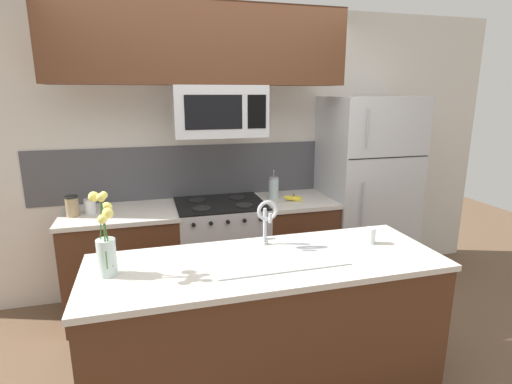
{
  "coord_description": "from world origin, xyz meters",
  "views": [
    {
      "loc": [
        -0.6,
        -2.4,
        1.85
      ],
      "look_at": [
        0.15,
        0.27,
        1.16
      ],
      "focal_mm": 28.0,
      "sensor_mm": 36.0,
      "label": 1
    }
  ],
  "objects_px": {
    "storage_jar_medium": "(90,206)",
    "flower_vase": "(106,247)",
    "french_press": "(274,188)",
    "microwave": "(219,111)",
    "spare_glass": "(371,236)",
    "stove_range": "(221,252)",
    "sink_faucet": "(267,217)",
    "refrigerator": "(364,193)",
    "banana_bunch": "(294,198)",
    "storage_jar_tall": "(72,206)"
  },
  "relations": [
    {
      "from": "storage_jar_medium",
      "to": "flower_vase",
      "type": "height_order",
      "value": "flower_vase"
    },
    {
      "from": "french_press",
      "to": "microwave",
      "type": "bearing_deg",
      "value": -170.92
    },
    {
      "from": "spare_glass",
      "to": "stove_range",
      "type": "bearing_deg",
      "value": 122.74
    },
    {
      "from": "microwave",
      "to": "sink_faucet",
      "type": "height_order",
      "value": "microwave"
    },
    {
      "from": "microwave",
      "to": "stove_range",
      "type": "bearing_deg",
      "value": 90.16
    },
    {
      "from": "stove_range",
      "to": "refrigerator",
      "type": "relative_size",
      "value": 0.51
    },
    {
      "from": "stove_range",
      "to": "flower_vase",
      "type": "distance_m",
      "value": 1.59
    },
    {
      "from": "banana_bunch",
      "to": "stove_range",
      "type": "bearing_deg",
      "value": 174.8
    },
    {
      "from": "microwave",
      "to": "storage_jar_tall",
      "type": "xyz_separation_m",
      "value": [
        -1.18,
        -0.01,
        -0.72
      ]
    },
    {
      "from": "banana_bunch",
      "to": "microwave",
      "type": "bearing_deg",
      "value": 176.61
    },
    {
      "from": "storage_jar_medium",
      "to": "flower_vase",
      "type": "relative_size",
      "value": 0.26
    },
    {
      "from": "microwave",
      "to": "french_press",
      "type": "distance_m",
      "value": 0.87
    },
    {
      "from": "microwave",
      "to": "banana_bunch",
      "type": "distance_m",
      "value": 1.02
    },
    {
      "from": "stove_range",
      "to": "banana_bunch",
      "type": "distance_m",
      "value": 0.81
    },
    {
      "from": "storage_jar_tall",
      "to": "spare_glass",
      "type": "distance_m",
      "value": 2.25
    },
    {
      "from": "storage_jar_tall",
      "to": "flower_vase",
      "type": "height_order",
      "value": "flower_vase"
    },
    {
      "from": "sink_faucet",
      "to": "storage_jar_tall",
      "type": "bearing_deg",
      "value": 141.21
    },
    {
      "from": "storage_jar_medium",
      "to": "spare_glass",
      "type": "distance_m",
      "value": 2.18
    },
    {
      "from": "microwave",
      "to": "storage_jar_medium",
      "type": "xyz_separation_m",
      "value": [
        -1.06,
        0.04,
        -0.74
      ]
    },
    {
      "from": "banana_bunch",
      "to": "spare_glass",
      "type": "bearing_deg",
      "value": -84.96
    },
    {
      "from": "sink_faucet",
      "to": "spare_glass",
      "type": "distance_m",
      "value": 0.69
    },
    {
      "from": "refrigerator",
      "to": "flower_vase",
      "type": "height_order",
      "value": "refrigerator"
    },
    {
      "from": "french_press",
      "to": "flower_vase",
      "type": "xyz_separation_m",
      "value": [
        -1.34,
        -1.27,
        0.06
      ]
    },
    {
      "from": "microwave",
      "to": "refrigerator",
      "type": "bearing_deg",
      "value": 1.65
    },
    {
      "from": "french_press",
      "to": "storage_jar_medium",
      "type": "bearing_deg",
      "value": -178.65
    },
    {
      "from": "banana_bunch",
      "to": "spare_glass",
      "type": "distance_m",
      "value": 1.12
    },
    {
      "from": "banana_bunch",
      "to": "flower_vase",
      "type": "height_order",
      "value": "flower_vase"
    },
    {
      "from": "refrigerator",
      "to": "spare_glass",
      "type": "xyz_separation_m",
      "value": [
        -0.66,
        -1.2,
        0.05
      ]
    },
    {
      "from": "storage_jar_tall",
      "to": "banana_bunch",
      "type": "bearing_deg",
      "value": -0.96
    },
    {
      "from": "microwave",
      "to": "storage_jar_tall",
      "type": "distance_m",
      "value": 1.38
    },
    {
      "from": "storage_jar_tall",
      "to": "banana_bunch",
      "type": "distance_m",
      "value": 1.84
    },
    {
      "from": "stove_range",
      "to": "flower_vase",
      "type": "bearing_deg",
      "value": -124.35
    },
    {
      "from": "storage_jar_medium",
      "to": "spare_glass",
      "type": "xyz_separation_m",
      "value": [
        1.81,
        -1.2,
        -0.01
      ]
    },
    {
      "from": "storage_jar_tall",
      "to": "banana_bunch",
      "type": "xyz_separation_m",
      "value": [
        1.84,
        -0.03,
        -0.06
      ]
    },
    {
      "from": "microwave",
      "to": "flower_vase",
      "type": "height_order",
      "value": "microwave"
    },
    {
      "from": "french_press",
      "to": "flower_vase",
      "type": "height_order",
      "value": "flower_vase"
    },
    {
      "from": "refrigerator",
      "to": "spare_glass",
      "type": "relative_size",
      "value": 17.36
    },
    {
      "from": "refrigerator",
      "to": "sink_faucet",
      "type": "distance_m",
      "value": 1.71
    },
    {
      "from": "storage_jar_medium",
      "to": "sink_faucet",
      "type": "relative_size",
      "value": 0.39
    },
    {
      "from": "storage_jar_tall",
      "to": "stove_range",
      "type": "bearing_deg",
      "value": 1.41
    },
    {
      "from": "banana_bunch",
      "to": "refrigerator",
      "type": "bearing_deg",
      "value": 6.0
    },
    {
      "from": "refrigerator",
      "to": "microwave",
      "type": "bearing_deg",
      "value": -178.35
    },
    {
      "from": "stove_range",
      "to": "microwave",
      "type": "height_order",
      "value": "microwave"
    },
    {
      "from": "microwave",
      "to": "spare_glass",
      "type": "distance_m",
      "value": 1.57
    },
    {
      "from": "sink_faucet",
      "to": "banana_bunch",
      "type": "bearing_deg",
      "value": 60.65
    },
    {
      "from": "storage_jar_medium",
      "to": "banana_bunch",
      "type": "height_order",
      "value": "storage_jar_medium"
    },
    {
      "from": "banana_bunch",
      "to": "spare_glass",
      "type": "height_order",
      "value": "spare_glass"
    },
    {
      "from": "storage_jar_medium",
      "to": "banana_bunch",
      "type": "bearing_deg",
      "value": -2.78
    },
    {
      "from": "storage_jar_medium",
      "to": "banana_bunch",
      "type": "relative_size",
      "value": 0.62
    },
    {
      "from": "stove_range",
      "to": "flower_vase",
      "type": "height_order",
      "value": "flower_vase"
    }
  ]
}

